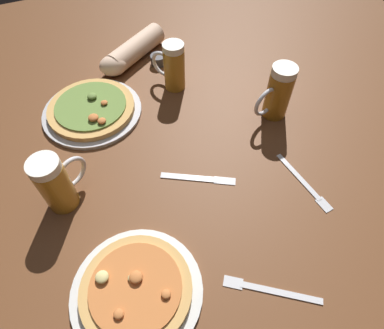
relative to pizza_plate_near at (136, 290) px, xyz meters
name	(u,v)px	position (x,y,z in m)	size (l,w,h in m)	color
ground_plane	(192,172)	(0.25, 0.26, -0.03)	(2.40, 2.40, 0.03)	brown
pizza_plate_near	(136,290)	(0.00, 0.00, 0.00)	(0.29, 0.29, 0.05)	silver
pizza_plate_far	(92,109)	(0.04, 0.60, 0.00)	(0.32, 0.32, 0.05)	#B2B2B7
beer_mug_dark	(173,66)	(0.34, 0.62, 0.07)	(0.09, 0.12, 0.17)	#B27A23
beer_mug_amber	(56,183)	(-0.10, 0.30, 0.07)	(0.13, 0.10, 0.17)	#B27A23
beer_mug_pale	(278,93)	(0.58, 0.36, 0.07)	(0.14, 0.08, 0.18)	#9E6619
ramekin_sauce	(158,60)	(0.33, 0.76, 0.00)	(0.06, 0.06, 0.03)	#333338
fork_left	(304,182)	(0.51, 0.09, -0.01)	(0.04, 0.22, 0.01)	silver
knife_right	(199,178)	(0.25, 0.22, -0.01)	(0.19, 0.12, 0.01)	silver
fork_spare	(270,290)	(0.27, -0.12, -0.01)	(0.19, 0.15, 0.01)	silver
diner_arm	(130,53)	(0.24, 0.82, 0.02)	(0.28, 0.21, 0.08)	beige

